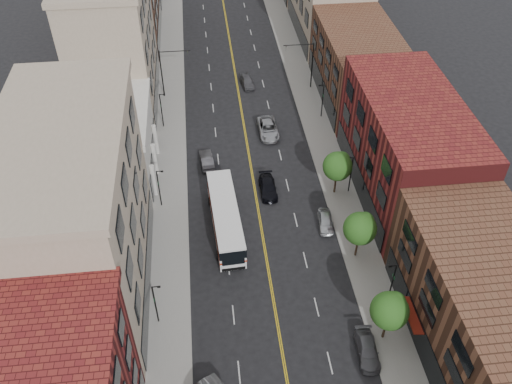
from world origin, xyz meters
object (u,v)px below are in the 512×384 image
object	(u,v)px
car_lane_c	(247,81)
car_lane_behind	(207,160)
car_parked_mid	(367,350)
car_lane_b	(268,129)
city_bus	(225,216)
car_parked_far	(325,221)
car_lane_a	(268,187)

from	to	relation	value
car_lane_c	car_lane_behind	bearing A→B (deg)	-117.51
car_parked_mid	car_lane_c	distance (m)	47.65
car_lane_b	car_lane_c	world-z (taller)	car_lane_b
city_bus	car_parked_far	bearing A→B (deg)	-7.08
city_bus	car_lane_b	distance (m)	18.77
car_lane_behind	car_lane_c	xyz separation A→B (m)	(6.96, 18.66, 0.02)
car_parked_far	car_lane_c	size ratio (longest dim) A/B	0.93
city_bus	car_parked_far	world-z (taller)	city_bus
car_parked_mid	car_lane_behind	xyz separation A→B (m)	(-12.86, 28.63, 0.07)
car_lane_behind	car_lane_c	world-z (taller)	car_lane_c
car_lane_a	car_lane_behind	bearing A→B (deg)	138.62
city_bus	car_lane_b	bearing A→B (deg)	65.11
car_lane_behind	car_lane_a	world-z (taller)	car_lane_behind
car_lane_c	city_bus	bearing A→B (deg)	-107.14
car_lane_behind	car_parked_mid	bearing A→B (deg)	108.76
city_bus	car_lane_b	xyz separation A→B (m)	(6.94, 17.40, -1.09)
car_lane_b	car_lane_c	bearing A→B (deg)	95.64
car_parked_far	car_lane_b	world-z (taller)	car_lane_b
car_lane_a	car_lane_c	distance (m)	24.71
car_parked_mid	car_parked_far	bearing A→B (deg)	94.62
city_bus	car_lane_c	bearing A→B (deg)	76.77
car_parked_far	car_lane_b	xyz separation A→B (m)	(-4.03, 18.16, 0.12)
car_lane_a	car_lane_c	bearing A→B (deg)	89.64
car_lane_a	car_lane_b	size ratio (longest dim) A/B	0.83
car_lane_behind	car_lane_a	xyz separation A→B (m)	(6.96, -6.05, -0.02)
car_parked_far	car_lane_a	size ratio (longest dim) A/B	0.83
city_bus	car_lane_behind	size ratio (longest dim) A/B	2.96
car_parked_mid	city_bus	bearing A→B (deg)	127.10
car_lane_b	car_lane_c	xyz separation A→B (m)	(-1.56, 12.89, -0.07)
car_parked_mid	car_parked_far	distance (m)	16.24
car_lane_b	city_bus	bearing A→B (deg)	-112.96
car_lane_b	car_lane_behind	bearing A→B (deg)	-147.10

